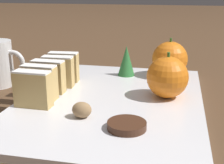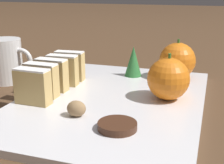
# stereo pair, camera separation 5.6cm
# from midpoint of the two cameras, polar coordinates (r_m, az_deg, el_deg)

# --- Properties ---
(ground_plane) EXTENTS (6.00, 6.00, 0.00)m
(ground_plane) POSITION_cam_midpoint_polar(r_m,az_deg,el_deg) (0.57, 2.80, -4.08)
(ground_plane) COLOR #513823
(serving_platter) EXTENTS (0.32, 0.44, 0.01)m
(serving_platter) POSITION_cam_midpoint_polar(r_m,az_deg,el_deg) (0.57, 2.81, -3.51)
(serving_platter) COLOR white
(serving_platter) RESTS_ON ground_plane
(stollen_slice_front) EXTENTS (0.06, 0.03, 0.06)m
(stollen_slice_front) POSITION_cam_midpoint_polar(r_m,az_deg,el_deg) (0.54, -11.49, -0.85)
(stollen_slice_front) COLOR tan
(stollen_slice_front) RESTS_ON serving_platter
(stollen_slice_second) EXTENTS (0.06, 0.03, 0.06)m
(stollen_slice_second) POSITION_cam_midpoint_polar(r_m,az_deg,el_deg) (0.57, -10.15, 0.30)
(stollen_slice_second) COLOR tan
(stollen_slice_second) RESTS_ON serving_platter
(stollen_slice_third) EXTENTS (0.06, 0.03, 0.06)m
(stollen_slice_third) POSITION_cam_midpoint_polar(r_m,az_deg,el_deg) (0.60, -8.44, 1.28)
(stollen_slice_third) COLOR tan
(stollen_slice_third) RESTS_ON serving_platter
(stollen_slice_fourth) EXTENTS (0.06, 0.03, 0.06)m
(stollen_slice_fourth) POSITION_cam_midpoint_polar(r_m,az_deg,el_deg) (0.63, -6.59, 2.13)
(stollen_slice_fourth) COLOR tan
(stollen_slice_fourth) RESTS_ON serving_platter
(stollen_slice_fifth) EXTENTS (0.06, 0.03, 0.06)m
(stollen_slice_fifth) POSITION_cam_midpoint_polar(r_m,az_deg,el_deg) (0.67, -5.41, 2.95)
(stollen_slice_fifth) COLOR tan
(stollen_slice_fifth) RESTS_ON serving_platter
(orange_near) EXTENTS (0.08, 0.08, 0.08)m
(orange_near) POSITION_cam_midpoint_polar(r_m,az_deg,el_deg) (0.56, 13.08, 0.51)
(orange_near) COLOR orange
(orange_near) RESTS_ON serving_platter
(orange_far) EXTENTS (0.08, 0.08, 0.09)m
(orange_far) POSITION_cam_midpoint_polar(r_m,az_deg,el_deg) (0.70, 14.13, 3.77)
(orange_far) COLOR orange
(orange_far) RESTS_ON serving_platter
(walnut) EXTENTS (0.03, 0.02, 0.02)m
(walnut) POSITION_cam_midpoint_polar(r_m,az_deg,el_deg) (0.48, -3.27, -4.93)
(walnut) COLOR #9E7A51
(walnut) RESTS_ON serving_platter
(chocolate_cookie) EXTENTS (0.06, 0.06, 0.01)m
(chocolate_cookie) POSITION_cam_midpoint_polar(r_m,az_deg,el_deg) (0.45, 4.59, -8.07)
(chocolate_cookie) COLOR #472819
(chocolate_cookie) RESTS_ON serving_platter
(evergreen_sprig) EXTENTS (0.04, 0.04, 0.07)m
(evergreen_sprig) POSITION_cam_midpoint_polar(r_m,az_deg,el_deg) (0.70, 6.15, 3.77)
(evergreen_sprig) COLOR #2D7538
(evergreen_sprig) RESTS_ON serving_platter
(coffee_mug) EXTENTS (0.11, 0.07, 0.10)m
(coffee_mug) POSITION_cam_midpoint_polar(r_m,az_deg,el_deg) (0.72, -16.77, 3.71)
(coffee_mug) COLOR white
(coffee_mug) RESTS_ON ground_plane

